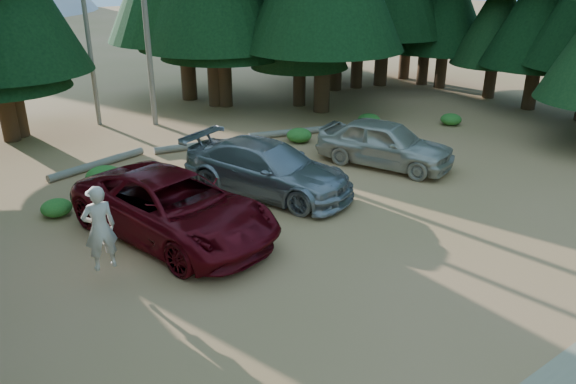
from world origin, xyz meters
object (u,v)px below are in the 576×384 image
(silver_minivan_right, at_px, (385,143))
(silver_minivan_center, at_px, (268,168))
(frisbee_player, at_px, (100,228))
(log_mid, at_px, (196,146))
(red_pickup, at_px, (174,207))
(log_left, at_px, (98,164))
(log_right, at_px, (299,132))

(silver_minivan_right, bearing_deg, silver_minivan_center, 154.29)
(silver_minivan_center, bearing_deg, frisbee_player, 178.64)
(log_mid, bearing_deg, frisbee_player, -117.39)
(red_pickup, bearing_deg, log_mid, 44.82)
(frisbee_player, bearing_deg, log_left, -104.60)
(log_mid, height_order, log_right, log_right)
(silver_minivan_right, bearing_deg, frisbee_player, 168.35)
(red_pickup, height_order, log_mid, red_pickup)
(red_pickup, height_order, frisbee_player, frisbee_player)
(red_pickup, bearing_deg, silver_minivan_center, 2.06)
(red_pickup, xyz_separation_m, silver_minivan_center, (3.69, 0.98, -0.04))
(silver_minivan_center, height_order, frisbee_player, frisbee_player)
(silver_minivan_center, bearing_deg, silver_minivan_right, -25.93)
(red_pickup, xyz_separation_m, frisbee_player, (-2.33, -1.18, 0.55))
(silver_minivan_center, distance_m, log_left, 6.56)
(silver_minivan_right, xyz_separation_m, log_left, (-8.30, 5.90, -0.69))
(silver_minivan_center, bearing_deg, log_right, 22.26)
(red_pickup, distance_m, silver_minivan_center, 3.82)
(log_mid, relative_size, log_right, 0.75)
(red_pickup, height_order, silver_minivan_right, red_pickup)
(log_left, distance_m, log_mid, 3.80)
(red_pickup, xyz_separation_m, log_right, (8.33, 5.36, -0.71))
(red_pickup, distance_m, frisbee_player, 2.67)
(log_right, bearing_deg, log_mid, -174.00)
(log_mid, bearing_deg, red_pickup, -109.52)
(silver_minivan_right, distance_m, log_left, 10.21)
(red_pickup, height_order, log_left, red_pickup)
(silver_minivan_center, bearing_deg, red_pickup, 173.78)
(red_pickup, distance_m, log_left, 6.52)
(silver_minivan_right, height_order, log_right, silver_minivan_right)
(red_pickup, bearing_deg, silver_minivan_right, -8.94)
(silver_minivan_right, distance_m, log_right, 4.84)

